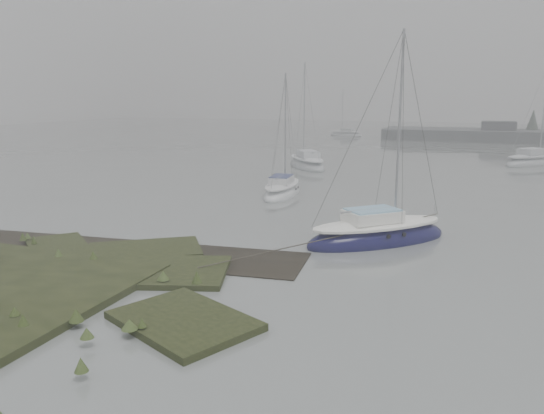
{
  "coord_description": "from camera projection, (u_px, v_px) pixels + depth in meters",
  "views": [
    {
      "loc": [
        6.9,
        -11.31,
        5.61
      ],
      "look_at": [
        0.55,
        5.66,
        1.8
      ],
      "focal_mm": 35.0,
      "sensor_mm": 36.0,
      "label": 1
    }
  ],
  "objects": [
    {
      "name": "sailboat_white",
      "position": [
        282.0,
        191.0,
        30.58
      ],
      "size": [
        2.23,
        5.4,
        7.43
      ],
      "rotation": [
        0.0,
        0.0,
        0.1
      ],
      "color": "white",
      "rests_on": "ground"
    },
    {
      "name": "sailboat_main",
      "position": [
        377.0,
        235.0,
        20.69
      ],
      "size": [
        5.84,
        5.7,
        8.67
      ],
      "rotation": [
        0.0,
        0.0,
        -0.81
      ],
      "color": "#0B0A36",
      "rests_on": "ground"
    },
    {
      "name": "sailboat_far_a",
      "position": [
        307.0,
        164.0,
        42.29
      ],
      "size": [
        5.27,
        6.3,
        8.83
      ],
      "rotation": [
        0.0,
        0.0,
        0.61
      ],
      "color": "#A2A7AB",
      "rests_on": "ground"
    },
    {
      "name": "ground",
      "position": [
        374.0,
        169.0,
        41.38
      ],
      "size": [
        160.0,
        160.0,
        0.0
      ],
      "primitive_type": "plane",
      "color": "slate",
      "rests_on": "ground"
    },
    {
      "name": "sailboat_far_c",
      "position": [
        346.0,
        134.0,
        75.45
      ],
      "size": [
        5.15,
        2.81,
        6.91
      ],
      "rotation": [
        0.0,
        0.0,
        1.31
      ],
      "color": "silver",
      "rests_on": "ground"
    },
    {
      "name": "sailboat_far_b",
      "position": [
        532.0,
        161.0,
        43.92
      ],
      "size": [
        5.62,
        6.14,
        8.86
      ],
      "rotation": [
        0.0,
        0.0,
        -0.7
      ],
      "color": "#A6ACAF",
      "rests_on": "ground"
    }
  ]
}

